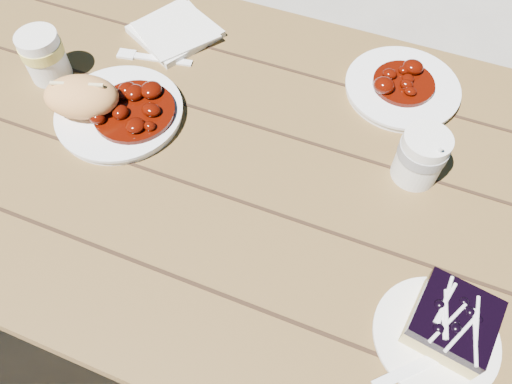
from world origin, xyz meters
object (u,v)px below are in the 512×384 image
at_px(blueberry_cake, 452,322).
at_px(second_cup, 44,56).
at_px(picnic_table, 285,222).
at_px(second_plate, 402,88).
at_px(main_plate, 120,114).
at_px(dessert_plate, 435,337).
at_px(bread_roll, 82,97).
at_px(coffee_cup, 421,157).

distance_m(blueberry_cake, second_cup, 0.84).
xyz_separation_m(picnic_table, second_plate, (0.13, 0.27, 0.17)).
bearing_deg(main_plate, second_plate, 28.63).
relative_size(dessert_plate, second_plate, 0.80).
height_order(bread_roll, coffee_cup, coffee_cup).
xyz_separation_m(dessert_plate, blueberry_cake, (0.01, 0.01, 0.03)).
distance_m(picnic_table, bread_roll, 0.44).
relative_size(bread_roll, blueberry_cake, 1.14).
relative_size(picnic_table, coffee_cup, 20.65).
xyz_separation_m(main_plate, second_cup, (-0.18, 0.04, 0.04)).
bearing_deg(blueberry_cake, second_plate, 119.10).
xyz_separation_m(coffee_cup, second_cup, (-0.71, -0.03, 0.00)).
bearing_deg(bread_roll, second_plate, 27.78).
height_order(bread_roll, second_cup, second_cup).
xyz_separation_m(picnic_table, main_plate, (-0.34, 0.01, 0.17)).
distance_m(coffee_cup, second_cup, 0.71).
height_order(main_plate, bread_roll, bread_roll).
height_order(blueberry_cake, second_cup, second_cup).
bearing_deg(second_plate, picnic_table, -116.65).
bearing_deg(coffee_cup, dessert_plate, -71.87).
distance_m(main_plate, bread_roll, 0.07).
relative_size(dessert_plate, coffee_cup, 1.75).
relative_size(bread_roll, coffee_cup, 1.38).
height_order(dessert_plate, coffee_cup, coffee_cup).
height_order(main_plate, coffee_cup, coffee_cup).
relative_size(blueberry_cake, second_cup, 1.21).
height_order(main_plate, blueberry_cake, blueberry_cake).
distance_m(main_plate, second_cup, 0.19).
distance_m(main_plate, coffee_cup, 0.54).
bearing_deg(picnic_table, main_plate, 178.48).
relative_size(bread_roll, dessert_plate, 0.79).
distance_m(picnic_table, second_plate, 0.34).
distance_m(bread_roll, blueberry_cake, 0.70).
bearing_deg(coffee_cup, bread_roll, -171.04).
relative_size(main_plate, blueberry_cake, 1.94).
relative_size(second_plate, second_cup, 2.18).
bearing_deg(coffee_cup, blueberry_cake, -68.88).
bearing_deg(second_cup, main_plate, -14.05).
height_order(blueberry_cake, second_plate, blueberry_cake).
distance_m(blueberry_cake, coffee_cup, 0.27).
relative_size(main_plate, second_cup, 2.35).
xyz_separation_m(main_plate, bread_roll, (-0.05, -0.02, 0.04)).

